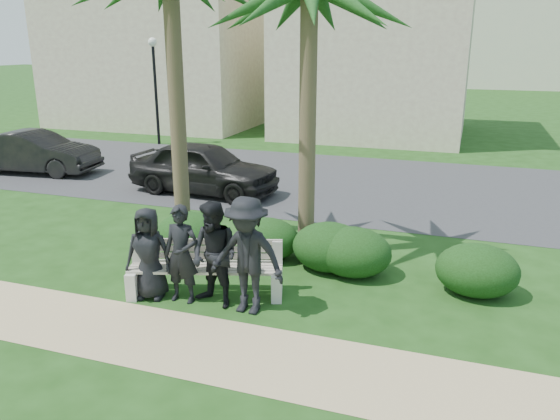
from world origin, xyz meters
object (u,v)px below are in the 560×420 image
Objects in this scene: park_bench at (207,272)px; car_a at (204,168)px; man_b at (182,254)px; man_d at (247,256)px; car_b at (35,152)px; street_lamp at (155,72)px; man_a at (149,254)px; man_c at (215,255)px.

park_bench is 0.64× the size of car_a.
man_b is (-0.27, -0.33, 0.41)m from park_bench.
man_d is 7.35m from car_a.
car_b is at bearing 90.49° from car_a.
park_bench is at bearing 162.29° from man_d.
park_bench is 0.59m from man_b.
car_b is (-6.32, 0.46, -0.05)m from car_a.
street_lamp is 1.57× the size of park_bench.
car_a is (-2.15, 6.28, -0.05)m from man_a.
man_b is 1.16m from man_d.
park_bench is 1.00m from man_a.
man_b is 0.87× the size of man_d.
car_a reaches higher than park_bench.
man_a is at bearing -156.43° from car_a.
park_bench is (8.31, -12.28, -2.54)m from street_lamp.
man_c reaches higher than car_a.
street_lamp reaches higher than man_b.
street_lamp reaches higher than car_a.
man_d reaches higher than car_b.
man_d reaches higher than man_a.
man_d is at bearing -143.42° from car_a.
man_b is 0.38× the size of car_a.
car_b is (-9.05, 6.69, -0.14)m from man_b.
man_a reaches higher than car_a.
street_lamp is 15.10m from man_b.
man_c reaches higher than park_bench.
car_a is at bearing 111.95° from man_b.
street_lamp reaches higher than car_b.
car_b is at bearing 141.80° from man_b.
man_c is (0.31, -0.29, 0.46)m from park_bench.
street_lamp is 15.73m from man_d.
man_a is at bearing -158.79° from man_c.
car_a reaches higher than car_b.
man_b is 0.40× the size of car_b.
street_lamp reaches higher than man_c.
man_a is (7.46, -12.66, -2.17)m from street_lamp.
man_c is at bearing 179.20° from man_d.
street_lamp is 2.75× the size of man_a.
man_d is 0.44× the size of car_a.
man_d is (1.73, 0.05, 0.16)m from man_a.
man_d is 0.46× the size of car_b.
man_b is 0.94× the size of man_c.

